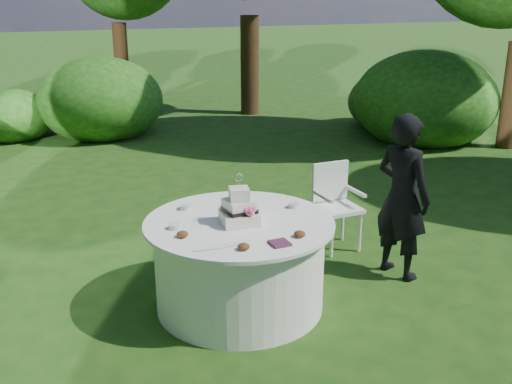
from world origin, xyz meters
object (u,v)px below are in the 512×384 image
napkins (280,243)px  guest (402,197)px  table (240,264)px  cake (240,210)px  chair (335,199)px

napkins → guest: 1.58m
napkins → table: bearing=99.8°
cake → chair: 1.66m
table → chair: chair is taller
cake → table: bearing=74.1°
guest → cake: 1.61m
napkins → chair: (1.28, 1.34, -0.26)m
napkins → guest: guest is taller
table → guest: bearing=-1.3°
table → chair: (1.38, 0.78, 0.13)m
guest → chair: 0.88m
cake → napkins: bearing=-78.1°
napkins → chair: 1.88m
guest → cake: (-1.60, -0.01, 0.11)m
table → cake: 0.50m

